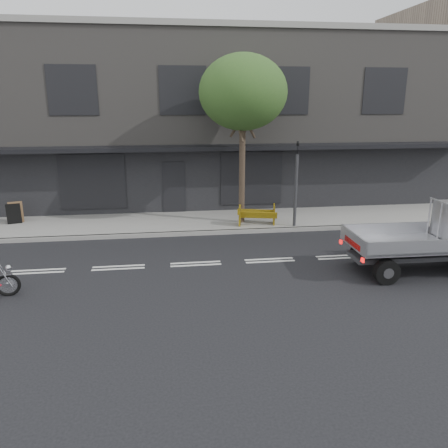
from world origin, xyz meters
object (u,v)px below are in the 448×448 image
traffic_light_pole (296,189)px  construction_barrier (258,216)px  sandwich_board (14,214)px  street_tree (243,93)px

traffic_light_pole → construction_barrier: (-1.45, 0.15, -1.08)m
construction_barrier → sandwich_board: (-9.75, 1.58, 0.01)m
street_tree → sandwich_board: (-9.20, 0.88, -4.69)m
street_tree → sandwich_board: street_tree is taller
sandwich_board → street_tree: bearing=-22.0°
traffic_light_pole → sandwich_board: size_ratio=4.03×
traffic_light_pole → sandwich_board: 11.38m
traffic_light_pole → construction_barrier: traffic_light_pole is taller
street_tree → traffic_light_pole: 4.23m
traffic_light_pole → sandwich_board: bearing=171.2°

